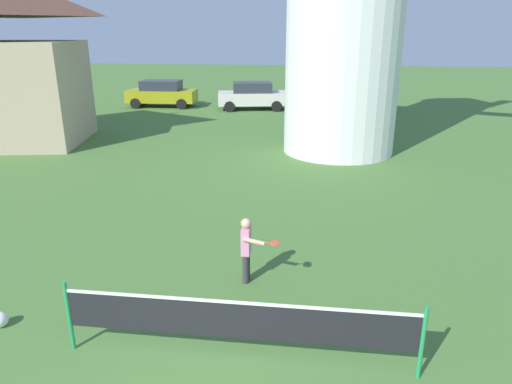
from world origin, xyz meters
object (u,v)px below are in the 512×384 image
tennis_net (238,321)px  parked_car_cream (252,95)px  parked_car_green (346,96)px  player_far (247,246)px  parked_car_mustard (162,93)px  stray_ball (0,320)px

tennis_net → parked_car_cream: bearing=97.1°
tennis_net → parked_car_green: parked_car_green is taller
tennis_net → player_far: 2.24m
parked_car_cream → parked_car_green: same height
parked_car_mustard → tennis_net: bearing=-69.5°
tennis_net → stray_ball: size_ratio=19.92×
tennis_net → parked_car_mustard: 23.60m
stray_ball → parked_car_green: 22.75m
tennis_net → parked_car_mustard: size_ratio=1.20×
parked_car_mustard → parked_car_green: bearing=0.2°
tennis_net → player_far: size_ratio=3.95×
player_far → stray_ball: 4.15m
tennis_net → stray_ball: tennis_net is taller
player_far → parked_car_mustard: parked_car_mustard is taller
parked_car_mustard → player_far: bearing=-67.9°
player_far → parked_car_green: bearing=81.8°
parked_car_mustard → stray_ball: bearing=-78.5°
tennis_net → parked_car_mustard: bearing=110.5°
player_far → stray_ball: bearing=-152.9°
stray_ball → parked_car_green: parked_car_green is taller
tennis_net → parked_car_cream: 21.95m
player_far → parked_car_mustard: 21.46m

